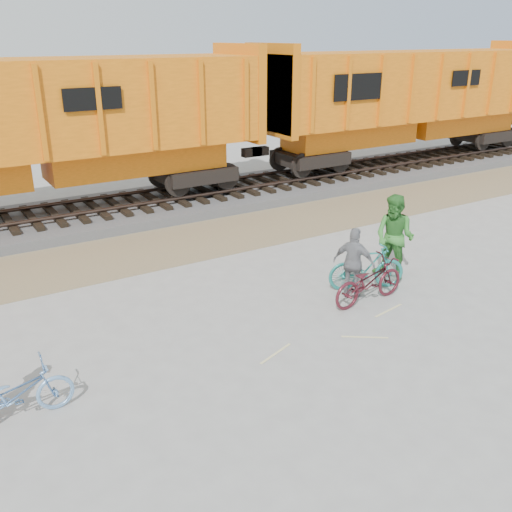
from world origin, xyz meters
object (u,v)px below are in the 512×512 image
object	(u,v)px
hopper_car_right	(410,98)
person_woman	(354,263)
person_man	(394,237)
bicycle_maroon	(369,281)
bicycle_blue	(15,394)
bicycle_teal	(367,267)
hopper_car_center	(30,127)

from	to	relation	value
hopper_car_right	person_woman	xyz separation A→B (m)	(-10.29, -8.65, -2.21)
hopper_car_right	person_woman	world-z (taller)	hopper_car_right
hopper_car_right	person_man	size ratio (longest dim) A/B	6.92
bicycle_maroon	bicycle_blue	bearing A→B (deg)	89.73
hopper_car_right	bicycle_blue	size ratio (longest dim) A/B	8.17
hopper_car_right	bicycle_teal	size ratio (longest dim) A/B	7.88
person_woman	bicycle_blue	bearing A→B (deg)	64.42
bicycle_blue	person_woman	size ratio (longest dim) A/B	1.07
bicycle_blue	bicycle_teal	world-z (taller)	bicycle_teal
bicycle_blue	bicycle_teal	distance (m)	7.76
hopper_car_right	bicycle_maroon	bearing A→B (deg)	-138.39
hopper_car_right	bicycle_maroon	world-z (taller)	hopper_car_right
hopper_car_center	person_woman	bearing A→B (deg)	-61.40
bicycle_blue	bicycle_teal	xyz separation A→B (m)	(7.71, 0.86, 0.08)
bicycle_blue	bicycle_maroon	bearing A→B (deg)	-87.81
bicycle_blue	bicycle_maroon	world-z (taller)	bicycle_maroon
bicycle_blue	person_man	bearing A→B (deg)	-83.26
bicycle_maroon	person_woman	xyz separation A→B (m)	(-0.10, 0.40, 0.30)
bicycle_blue	bicycle_maroon	size ratio (longest dim) A/B	0.91
hopper_car_center	bicycle_blue	world-z (taller)	hopper_car_center
bicycle_teal	bicycle_maroon	distance (m)	0.71
bicycle_teal	person_woman	world-z (taller)	person_woman
hopper_car_right	bicycle_blue	distance (m)	19.97
bicycle_blue	bicycle_maroon	distance (m)	7.28
hopper_car_center	bicycle_blue	bearing A→B (deg)	-104.73
bicycle_blue	person_woman	xyz separation A→B (m)	(7.17, 0.70, 0.35)
hopper_car_right	bicycle_blue	xyz separation A→B (m)	(-17.46, -9.35, -2.56)
bicycle_maroon	person_woman	size ratio (longest dim) A/B	1.18
bicycle_teal	person_woman	bearing A→B (deg)	128.23
hopper_car_center	bicycle_blue	size ratio (longest dim) A/B	8.17
bicycle_teal	bicycle_maroon	bearing A→B (deg)	163.86
person_man	person_woman	distance (m)	1.59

